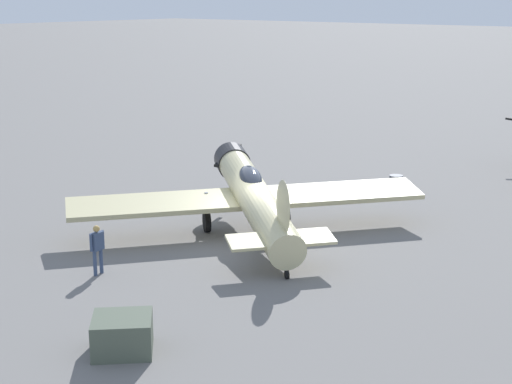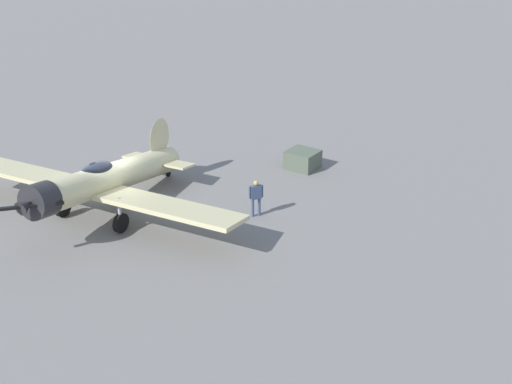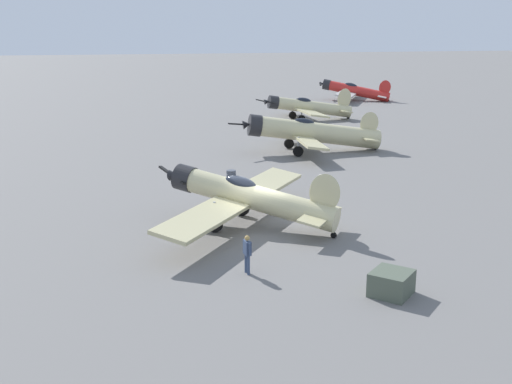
{
  "view_description": "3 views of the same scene",
  "coord_description": "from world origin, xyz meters",
  "px_view_note": "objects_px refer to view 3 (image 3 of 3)",
  "views": [
    {
      "loc": [
        16.61,
        -20.76,
        8.53
      ],
      "look_at": [
        0.0,
        0.0,
        1.8
      ],
      "focal_mm": 54.6,
      "sensor_mm": 36.0,
      "label": 1
    },
    {
      "loc": [
        -24.17,
        -1.63,
        11.63
      ],
      "look_at": [
        -1.71,
        -5.81,
        1.1
      ],
      "focal_mm": 42.91,
      "sensor_mm": 36.0,
      "label": 2
    },
    {
      "loc": [
        -6.76,
        -29.17,
        9.64
      ],
      "look_at": [
        0.0,
        0.0,
        1.8
      ],
      "focal_mm": 44.74,
      "sensor_mm": 36.0,
      "label": 3
    }
  ],
  "objects_px": {
    "fuel_drum": "(231,177)",
    "airplane_mid_apron": "(310,132)",
    "airplane_foreground": "(247,196)",
    "airplane_outer_stand": "(353,91)",
    "ground_crew_mechanic": "(247,251)",
    "equipment_crate": "(391,283)",
    "airplane_far_line": "(307,107)"
  },
  "relations": [
    {
      "from": "airplane_mid_apron",
      "to": "airplane_outer_stand",
      "type": "bearing_deg",
      "value": -112.79
    },
    {
      "from": "airplane_far_line",
      "to": "equipment_crate",
      "type": "height_order",
      "value": "airplane_far_line"
    },
    {
      "from": "airplane_mid_apron",
      "to": "airplane_outer_stand",
      "type": "relative_size",
      "value": 1.09
    },
    {
      "from": "ground_crew_mechanic",
      "to": "equipment_crate",
      "type": "relative_size",
      "value": 0.81
    },
    {
      "from": "airplane_mid_apron",
      "to": "fuel_drum",
      "type": "bearing_deg",
      "value": 51.29
    },
    {
      "from": "ground_crew_mechanic",
      "to": "equipment_crate",
      "type": "height_order",
      "value": "ground_crew_mechanic"
    },
    {
      "from": "equipment_crate",
      "to": "fuel_drum",
      "type": "distance_m",
      "value": 18.46
    },
    {
      "from": "airplane_far_line",
      "to": "airplane_mid_apron",
      "type": "bearing_deg",
      "value": 72.2
    },
    {
      "from": "airplane_foreground",
      "to": "fuel_drum",
      "type": "height_order",
      "value": "airplane_foreground"
    },
    {
      "from": "airplane_foreground",
      "to": "ground_crew_mechanic",
      "type": "distance_m",
      "value": 6.28
    },
    {
      "from": "airplane_mid_apron",
      "to": "airplane_outer_stand",
      "type": "distance_m",
      "value": 36.66
    },
    {
      "from": "airplane_outer_stand",
      "to": "equipment_crate",
      "type": "xyz_separation_m",
      "value": [
        -21.94,
        -59.7,
        -0.85
      ]
    },
    {
      "from": "airplane_outer_stand",
      "to": "equipment_crate",
      "type": "distance_m",
      "value": 63.61
    },
    {
      "from": "airplane_far_line",
      "to": "ground_crew_mechanic",
      "type": "bearing_deg",
      "value": 68.17
    },
    {
      "from": "airplane_outer_stand",
      "to": "ground_crew_mechanic",
      "type": "relative_size",
      "value": 6.98
    },
    {
      "from": "airplane_foreground",
      "to": "airplane_outer_stand",
      "type": "distance_m",
      "value": 56.39
    },
    {
      "from": "airplane_outer_stand",
      "to": "equipment_crate",
      "type": "height_order",
      "value": "airplane_outer_stand"
    },
    {
      "from": "airplane_foreground",
      "to": "airplane_outer_stand",
      "type": "relative_size",
      "value": 1.03
    },
    {
      "from": "airplane_foreground",
      "to": "airplane_mid_apron",
      "type": "relative_size",
      "value": 0.94
    },
    {
      "from": "airplane_mid_apron",
      "to": "airplane_far_line",
      "type": "relative_size",
      "value": 1.07
    },
    {
      "from": "airplane_mid_apron",
      "to": "airplane_far_line",
      "type": "distance_m",
      "value": 17.09
    },
    {
      "from": "airplane_mid_apron",
      "to": "equipment_crate",
      "type": "height_order",
      "value": "airplane_mid_apron"
    },
    {
      "from": "fuel_drum",
      "to": "ground_crew_mechanic",
      "type": "bearing_deg",
      "value": -98.46
    },
    {
      "from": "equipment_crate",
      "to": "fuel_drum",
      "type": "height_order",
      "value": "equipment_crate"
    },
    {
      "from": "ground_crew_mechanic",
      "to": "equipment_crate",
      "type": "xyz_separation_m",
      "value": [
        4.73,
        -3.23,
        -0.52
      ]
    },
    {
      "from": "airplane_far_line",
      "to": "airplane_outer_stand",
      "type": "xyz_separation_m",
      "value": [
        11.58,
        16.37,
        -0.14
      ]
    },
    {
      "from": "ground_crew_mechanic",
      "to": "equipment_crate",
      "type": "bearing_deg",
      "value": 137.56
    },
    {
      "from": "ground_crew_mechanic",
      "to": "fuel_drum",
      "type": "xyz_separation_m",
      "value": [
        2.24,
        15.06,
        -0.56
      ]
    },
    {
      "from": "airplane_mid_apron",
      "to": "ground_crew_mechanic",
      "type": "distance_m",
      "value": 25.84
    },
    {
      "from": "fuel_drum",
      "to": "airplane_mid_apron",
      "type": "bearing_deg",
      "value": 47.38
    },
    {
      "from": "airplane_mid_apron",
      "to": "equipment_crate",
      "type": "xyz_separation_m",
      "value": [
        -5.48,
        -26.95,
        -1.12
      ]
    },
    {
      "from": "airplane_far_line",
      "to": "fuel_drum",
      "type": "height_order",
      "value": "airplane_far_line"
    }
  ]
}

